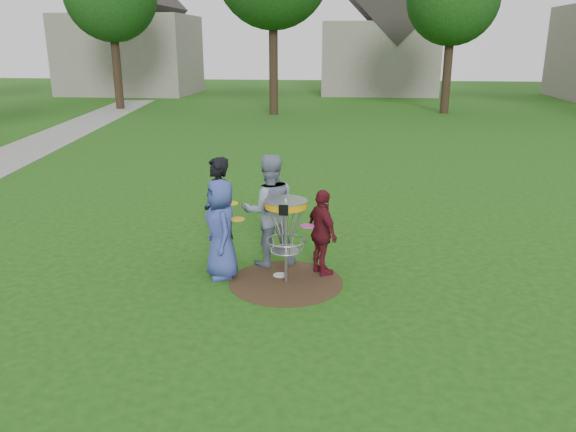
# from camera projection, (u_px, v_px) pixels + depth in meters

# --- Properties ---
(ground) EXTENTS (100.00, 100.00, 0.00)m
(ground) POSITION_uv_depth(u_px,v_px,m) (286.00, 282.00, 8.83)
(ground) COLOR #19470F
(ground) RESTS_ON ground
(dirt_patch) EXTENTS (1.80, 1.80, 0.01)m
(dirt_patch) POSITION_uv_depth(u_px,v_px,m) (286.00, 282.00, 8.83)
(dirt_patch) COLOR #47331E
(dirt_patch) RESTS_ON ground
(player_blue) EXTENTS (0.80, 0.93, 1.60)m
(player_blue) POSITION_uv_depth(u_px,v_px,m) (221.00, 229.00, 8.84)
(player_blue) COLOR #364495
(player_blue) RESTS_ON ground
(player_black) EXTENTS (0.66, 0.79, 1.86)m
(player_black) POSITION_uv_depth(u_px,v_px,m) (218.00, 213.00, 9.21)
(player_black) COLOR black
(player_black) RESTS_ON ground
(player_grey) EXTENTS (1.10, 0.97, 1.89)m
(player_grey) POSITION_uv_depth(u_px,v_px,m) (269.00, 210.00, 9.31)
(player_grey) COLOR gray
(player_grey) RESTS_ON ground
(player_maroon) EXTENTS (0.73, 0.89, 1.41)m
(player_maroon) POSITION_uv_depth(u_px,v_px,m) (322.00, 233.00, 8.94)
(player_maroon) COLOR #5C151E
(player_maroon) RESTS_ON ground
(disc_on_grass) EXTENTS (0.22, 0.22, 0.02)m
(disc_on_grass) POSITION_uv_depth(u_px,v_px,m) (280.00, 275.00, 9.07)
(disc_on_grass) COLOR silver
(disc_on_grass) RESTS_ON ground
(disc_golf_basket) EXTENTS (0.66, 0.67, 1.38)m
(disc_golf_basket) POSITION_uv_depth(u_px,v_px,m) (286.00, 221.00, 8.53)
(disc_golf_basket) COLOR #9EA0A5
(disc_golf_basket) RESTS_ON ground
(held_discs) EXTENTS (1.47, 0.62, 0.31)m
(held_discs) POSITION_uv_depth(u_px,v_px,m) (263.00, 213.00, 8.87)
(held_discs) COLOR #F4A81B
(held_discs) RESTS_ON ground
(house_row) EXTENTS (44.50, 10.65, 11.62)m
(house_row) POSITION_uv_depth(u_px,v_px,m) (407.00, 34.00, 38.53)
(house_row) COLOR gray
(house_row) RESTS_ON ground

